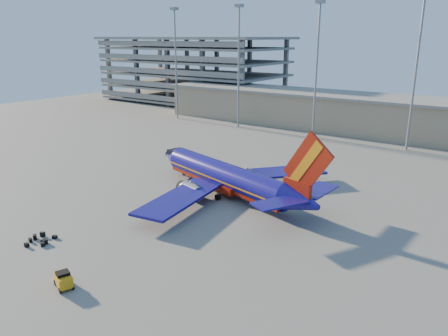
# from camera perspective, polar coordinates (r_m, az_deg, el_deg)

# --- Properties ---
(ground) EXTENTS (220.00, 220.00, 0.00)m
(ground) POSITION_cam_1_polar(r_m,az_deg,el_deg) (58.99, -2.97, -4.57)
(ground) COLOR slate
(ground) RESTS_ON ground
(terminal_building) EXTENTS (122.00, 16.00, 8.50)m
(terminal_building) POSITION_cam_1_polar(r_m,az_deg,el_deg) (105.12, 21.87, 6.20)
(terminal_building) COLOR gray
(terminal_building) RESTS_ON ground
(parking_garage) EXTENTS (62.00, 32.00, 21.40)m
(parking_garage) POSITION_cam_1_polar(r_m,az_deg,el_deg) (151.84, -3.94, 13.07)
(parking_garage) COLOR slate
(parking_garage) RESTS_ON ground
(light_mast_row) EXTENTS (101.60, 1.60, 28.65)m
(light_mast_row) POSITION_cam_1_polar(r_m,az_deg,el_deg) (93.63, 17.83, 13.62)
(light_mast_row) COLOR gray
(light_mast_row) RESTS_ON ground
(aircraft_main) EXTENTS (33.29, 31.58, 11.52)m
(aircraft_main) POSITION_cam_1_polar(r_m,az_deg,el_deg) (61.17, 0.66, -1.31)
(aircraft_main) COLOR navy
(aircraft_main) RESTS_ON ground
(baggage_tug) EXTENTS (2.42, 1.92, 1.52)m
(baggage_tug) POSITION_cam_1_polar(r_m,az_deg,el_deg) (42.48, -20.24, -13.47)
(baggage_tug) COLOR orange
(baggage_tug) RESTS_ON ground
(luggage_pile) EXTENTS (2.85, 3.42, 0.54)m
(luggage_pile) POSITION_cam_1_polar(r_m,az_deg,el_deg) (52.15, -22.88, -8.65)
(luggage_pile) COLOR black
(luggage_pile) RESTS_ON ground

